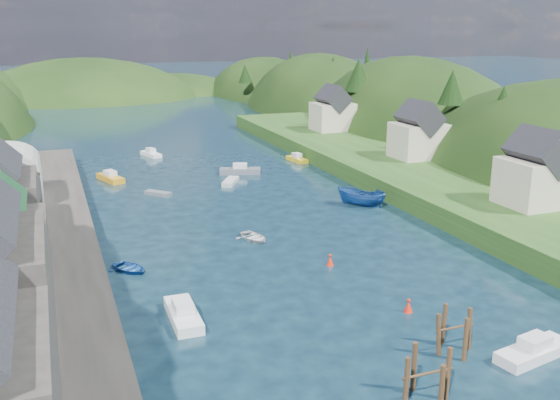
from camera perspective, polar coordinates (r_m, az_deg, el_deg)
name	(u,v)px	position (r m, az deg, el deg)	size (l,w,h in m)	color
ground	(223,187)	(84.27, -5.27, 1.15)	(600.00, 600.00, 0.00)	black
hillside_right	(409,174)	(126.40, 11.69, 2.32)	(36.00, 245.56, 48.00)	black
far_hills	(123,129)	(206.50, -14.17, 6.30)	(103.00, 68.00, 44.00)	black
hill_trees	(197,94)	(96.41, -7.62, 9.60)	(91.09, 148.09, 12.47)	black
quay_left	(28,292)	(52.78, -22.08, -7.82)	(12.00, 110.00, 2.00)	#2D2B28
boat_sheds	(5,185)	(69.73, -23.87, 1.26)	(7.00, 21.00, 7.50)	#2D2D30
terrace_right	(424,180)	(85.26, 13.01, 1.81)	(16.00, 120.00, 2.40)	#234719
right_bank_cottages	(411,134)	(92.79, 11.91, 5.91)	(9.00, 59.24, 8.41)	beige
piling_cluster_near	(427,383)	(37.99, 13.30, -15.93)	(3.31, 3.08, 3.82)	#382314
piling_cluster_far	(454,335)	(43.81, 15.63, -11.83)	(2.87, 2.71, 3.53)	#382314
channel_buoy_near	(408,306)	(48.91, 11.66, -9.48)	(0.70, 0.70, 1.10)	red
channel_buoy_far	(330,260)	(56.91, 4.61, -5.53)	(0.70, 0.70, 1.10)	red
moored_boats	(291,260)	(56.22, 1.02, -5.49)	(36.60, 94.60, 2.44)	silver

